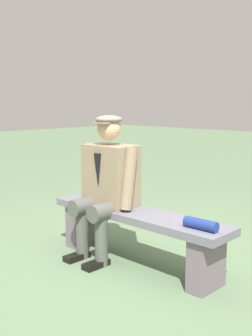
{
  "coord_description": "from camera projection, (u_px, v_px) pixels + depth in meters",
  "views": [
    {
      "loc": [
        -2.27,
        2.46,
        1.36
      ],
      "look_at": [
        0.12,
        0.0,
        0.81
      ],
      "focal_mm": 44.28,
      "sensor_mm": 36.0,
      "label": 1
    }
  ],
  "objects": [
    {
      "name": "ground_plane",
      "position": [
        136.0,
        263.0,
        3.52
      ],
      "size": [
        30.0,
        30.0,
        0.0
      ],
      "primitive_type": "plane",
      "color": "#607C58"
    },
    {
      "name": "bench",
      "position": [
        136.0,
        227.0,
        3.47
      ],
      "size": [
        1.71,
        0.37,
        0.46
      ],
      "color": "slate",
      "rests_on": "ground"
    },
    {
      "name": "seated_man",
      "position": [
        107.0,
        181.0,
        3.59
      ],
      "size": [
        0.62,
        0.56,
        1.25
      ],
      "color": "gray",
      "rests_on": "ground"
    },
    {
      "name": "rolled_magazine",
      "position": [
        201.0,
        224.0,
        2.94
      ],
      "size": [
        0.26,
        0.09,
        0.08
      ],
      "primitive_type": "cylinder",
      "rotation": [
        0.0,
        1.57,
        0.03
      ],
      "color": "navy",
      "rests_on": "bench"
    }
  ]
}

